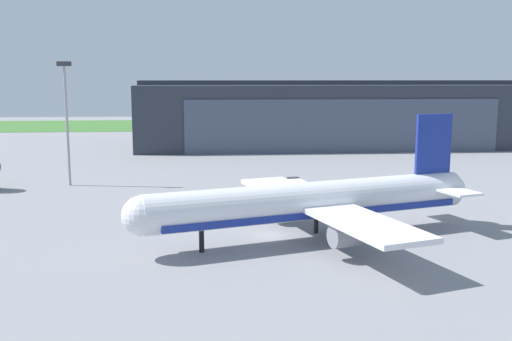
% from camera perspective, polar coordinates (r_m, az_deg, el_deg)
% --- Properties ---
extents(ground_plane, '(440.00, 440.00, 0.00)m').
position_cam_1_polar(ground_plane, '(69.77, 1.53, -6.48)').
color(ground_plane, gray).
extents(grass_field_strip, '(440.00, 56.00, 0.08)m').
position_cam_1_polar(grass_field_strip, '(234.70, -2.92, 4.55)').
color(grass_field_strip, '#3F7331').
rests_on(grass_field_strip, ground_plane).
extents(maintenance_hangar, '(104.65, 32.80, 18.09)m').
position_cam_1_polar(maintenance_hangar, '(162.24, 7.36, 5.46)').
color(maintenance_hangar, '#2D333D').
rests_on(maintenance_hangar, ground_plane).
extents(airliner_near_left, '(42.10, 35.90, 14.32)m').
position_cam_1_polar(airliner_near_left, '(67.62, 5.62, -3.12)').
color(airliner_near_left, white).
rests_on(airliner_near_left, ground_plane).
extents(baggage_tug, '(3.10, 5.38, 1.99)m').
position_cam_1_polar(baggage_tug, '(97.01, 4.05, -1.35)').
color(baggage_tug, '#2D2D33').
rests_on(baggage_tug, ground_plane).
extents(apron_light_mast, '(2.40, 0.50, 21.55)m').
position_cam_1_polar(apron_light_mast, '(105.66, -18.19, 5.25)').
color(apron_light_mast, '#99999E').
rests_on(apron_light_mast, ground_plane).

